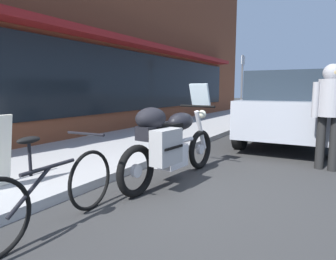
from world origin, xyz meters
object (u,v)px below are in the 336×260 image
at_px(parked_minivan, 295,106).
at_px(pedestrian_walking, 330,104).
at_px(touring_motorcycle, 170,141).
at_px(parking_sign_pole, 242,82).
at_px(parked_bicycle, 50,193).

distance_m(parked_minivan, pedestrian_walking, 2.63).
relative_size(touring_motorcycle, pedestrian_walking, 1.31).
xyz_separation_m(touring_motorcycle, parked_minivan, (4.38, -1.05, 0.29)).
height_order(parked_minivan, parking_sign_pole, parking_sign_pole).
bearing_deg(parking_sign_pole, pedestrian_walking, -152.52).
height_order(pedestrian_walking, parking_sign_pole, parking_sign_pole).
relative_size(parked_minivan, pedestrian_walking, 2.82).
xyz_separation_m(parked_bicycle, parking_sign_pole, (9.90, 1.12, 1.24)).
height_order(parked_bicycle, pedestrian_walking, pedestrian_walking).
xyz_separation_m(parked_minivan, pedestrian_walking, (-2.49, -0.82, 0.18)).
bearing_deg(pedestrian_walking, parked_bicycle, 149.91).
bearing_deg(parked_bicycle, parked_minivan, -11.94).
height_order(touring_motorcycle, parked_bicycle, touring_motorcycle).
bearing_deg(parked_minivan, parked_bicycle, 168.06).
xyz_separation_m(touring_motorcycle, parked_bicycle, (-1.78, 0.26, -0.24)).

